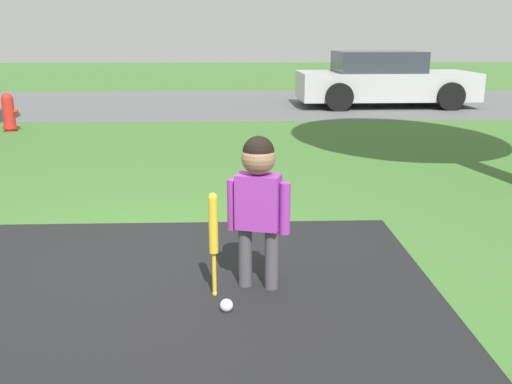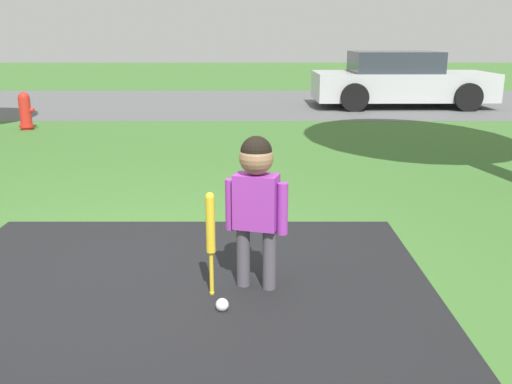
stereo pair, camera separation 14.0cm
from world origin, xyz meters
The scene contains 7 objects.
ground_plane centered at (0.00, 0.00, 0.00)m, with size 60.00×60.00×0.00m, color #3D6B2D.
street_strip centered at (0.00, 9.98, 0.00)m, with size 40.00×6.00×0.01m.
child centered at (0.77, -0.33, 0.64)m, with size 0.39×0.22×0.99m.
baseball_bat centered at (0.49, -0.45, 0.44)m, with size 0.06×0.06×0.67m.
sports_ball centered at (0.56, -0.66, 0.04)m, with size 0.08×0.08×0.08m.
fire_hydrant centered at (-3.18, 6.02, 0.32)m, with size 0.27×0.24×0.64m.
parked_car centered at (4.00, 9.26, 0.58)m, with size 3.92×1.92×1.22m.
Camera 2 is at (0.76, -3.73, 1.58)m, focal length 40.00 mm.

